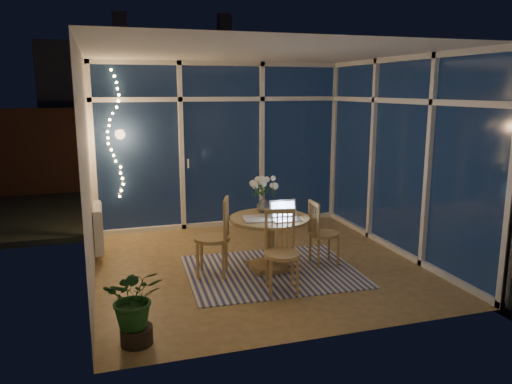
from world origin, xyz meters
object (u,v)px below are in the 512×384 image
at_px(chair_right, 324,232).
at_px(chair_front, 282,252).
at_px(chair_left, 212,237).
at_px(laptop, 286,210).
at_px(flower_vase, 264,204).
at_px(dining_table, 269,243).
at_px(potted_plant, 135,303).

xyz_separation_m(chair_right, chair_front, (-0.81, -0.67, 0.03)).
bearing_deg(chair_front, chair_right, 49.75).
bearing_deg(chair_left, chair_front, 60.27).
xyz_separation_m(laptop, flower_vase, (-0.12, 0.47, -0.02)).
bearing_deg(chair_front, laptop, 75.56).
relative_size(dining_table, laptop, 2.95).
relative_size(chair_right, potted_plant, 1.10).
bearing_deg(potted_plant, flower_vase, 44.44).
bearing_deg(flower_vase, chair_front, -96.80).
height_order(laptop, flower_vase, laptop).
height_order(chair_left, potted_plant, chair_left).
bearing_deg(chair_right, dining_table, 86.45).
xyz_separation_m(dining_table, laptop, (0.14, -0.20, 0.45)).
distance_m(dining_table, flower_vase, 0.51).
distance_m(chair_front, laptop, 0.65).
xyz_separation_m(chair_left, laptop, (0.85, -0.20, 0.30)).
distance_m(dining_table, chair_right, 0.72).
xyz_separation_m(chair_left, potted_plant, (-0.98, -1.42, -0.10)).
height_order(dining_table, chair_front, chair_front).
bearing_deg(chair_right, laptop, 104.85).
bearing_deg(chair_left, chair_right, 107.53).
distance_m(chair_left, laptop, 0.93).
height_order(chair_right, laptop, laptop).
bearing_deg(flower_vase, potted_plant, -135.56).
bearing_deg(potted_plant, laptop, 33.44).
xyz_separation_m(chair_front, flower_vase, (0.12, 0.98, 0.31)).
bearing_deg(flower_vase, chair_left, -160.09).
height_order(chair_right, potted_plant, chair_right).
bearing_deg(chair_right, potted_plant, 119.56).
height_order(dining_table, potted_plant, potted_plant).
bearing_deg(laptop, chair_right, 16.04).
bearing_deg(laptop, chair_left, 167.77).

